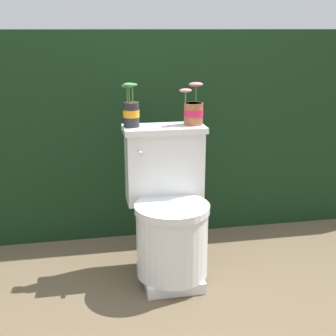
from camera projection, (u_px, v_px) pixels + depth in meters
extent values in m
plane|color=brown|center=(161.00, 279.00, 2.44)|extent=(12.00, 12.00, 0.00)
cube|color=black|center=(136.00, 125.00, 3.18)|extent=(3.72, 0.83, 1.25)
cube|color=silver|center=(172.00, 278.00, 2.40)|extent=(0.29, 0.28, 0.06)
cylinder|color=silver|center=(172.00, 243.00, 2.34)|extent=(0.36, 0.36, 0.34)
cylinder|color=silver|center=(172.00, 208.00, 2.29)|extent=(0.37, 0.37, 0.04)
cube|color=silver|center=(164.00, 167.00, 2.44)|extent=(0.40, 0.17, 0.37)
cube|color=silver|center=(164.00, 129.00, 2.38)|extent=(0.42, 0.20, 0.03)
cylinder|color=silver|center=(140.00, 153.00, 2.28)|extent=(0.02, 0.05, 0.02)
cylinder|color=#262628|center=(131.00, 115.00, 2.35)|extent=(0.08, 0.08, 0.12)
cylinder|color=orange|center=(131.00, 113.00, 2.34)|extent=(0.08, 0.08, 0.04)
cylinder|color=#332319|center=(131.00, 104.00, 2.33)|extent=(0.07, 0.07, 0.01)
cylinder|color=#4C753D|center=(132.00, 94.00, 2.32)|extent=(0.01, 0.01, 0.08)
ellipsoid|color=#387F38|center=(132.00, 85.00, 2.31)|extent=(0.05, 0.04, 0.02)
cylinder|color=#4C753D|center=(127.00, 94.00, 2.35)|extent=(0.01, 0.01, 0.07)
ellipsoid|color=#387F38|center=(127.00, 86.00, 2.33)|extent=(0.06, 0.04, 0.02)
cylinder|color=#4C753D|center=(129.00, 94.00, 2.32)|extent=(0.01, 0.01, 0.08)
ellipsoid|color=#387F38|center=(129.00, 85.00, 2.31)|extent=(0.06, 0.04, 0.02)
cylinder|color=#9E5638|center=(194.00, 114.00, 2.40)|extent=(0.10, 0.10, 0.11)
cylinder|color=#D1234C|center=(194.00, 113.00, 2.40)|extent=(0.10, 0.10, 0.03)
cylinder|color=#332319|center=(194.00, 104.00, 2.39)|extent=(0.09, 0.09, 0.01)
cylinder|color=#4C753D|center=(196.00, 94.00, 2.40)|extent=(0.01, 0.01, 0.08)
ellipsoid|color=#B26B75|center=(196.00, 84.00, 2.39)|extent=(0.07, 0.05, 0.02)
cylinder|color=#4C753D|center=(186.00, 97.00, 2.37)|extent=(0.01, 0.01, 0.06)
ellipsoid|color=#B26B75|center=(186.00, 90.00, 2.36)|extent=(0.07, 0.05, 0.02)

